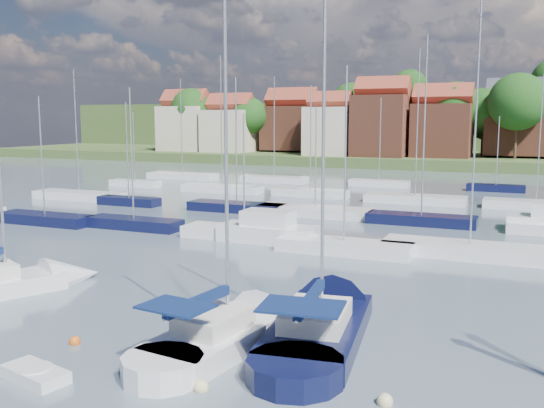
% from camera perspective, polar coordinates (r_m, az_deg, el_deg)
% --- Properties ---
extents(ground, '(260.00, 260.00, 0.00)m').
position_cam_1_polar(ground, '(60.22, 11.93, -0.34)').
color(ground, '#4A5964').
rests_on(ground, ground).
extents(sailboat_left, '(6.46, 9.80, 13.21)m').
position_cam_1_polar(sailboat_left, '(33.44, -22.83, -6.97)').
color(sailboat_left, silver).
rests_on(sailboat_left, ground).
extents(sailboat_centre, '(4.16, 10.85, 14.42)m').
position_cam_1_polar(sailboat_centre, '(24.62, -3.21, -11.71)').
color(sailboat_centre, silver).
rests_on(sailboat_centre, ground).
extents(sailboat_navy, '(4.92, 12.87, 17.32)m').
position_cam_1_polar(sailboat_navy, '(25.92, 5.12, -10.72)').
color(sailboat_navy, black).
rests_on(sailboat_navy, ground).
extents(tender, '(2.65, 1.67, 0.53)m').
position_cam_1_polar(tender, '(22.48, -21.38, -14.69)').
color(tender, silver).
rests_on(tender, ground).
extents(buoy_c, '(0.45, 0.45, 0.45)m').
position_cam_1_polar(buoy_c, '(25.31, -18.06, -12.42)').
color(buoy_c, '#D85914').
rests_on(buoy_c, ground).
extents(buoy_d, '(0.50, 0.50, 0.50)m').
position_cam_1_polar(buoy_d, '(20.54, -6.64, -17.03)').
color(buoy_d, beige).
rests_on(buoy_d, ground).
extents(buoy_e, '(0.41, 0.41, 0.41)m').
position_cam_1_polar(buoy_e, '(27.87, 8.83, -10.18)').
color(buoy_e, '#D85914').
rests_on(buoy_e, ground).
extents(buoy_g, '(0.51, 0.51, 0.51)m').
position_cam_1_polar(buoy_g, '(19.85, 10.56, -18.05)').
color(buoy_g, beige).
rests_on(buoy_g, ground).
extents(marina_field, '(79.62, 41.41, 15.93)m').
position_cam_1_polar(marina_field, '(55.09, 12.90, -0.70)').
color(marina_field, silver).
rests_on(marina_field, ground).
extents(far_shore_town, '(212.46, 90.00, 22.27)m').
position_cam_1_polar(far_shore_town, '(151.49, 19.71, 6.13)').
color(far_shore_town, '#40582C').
rests_on(far_shore_town, ground).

